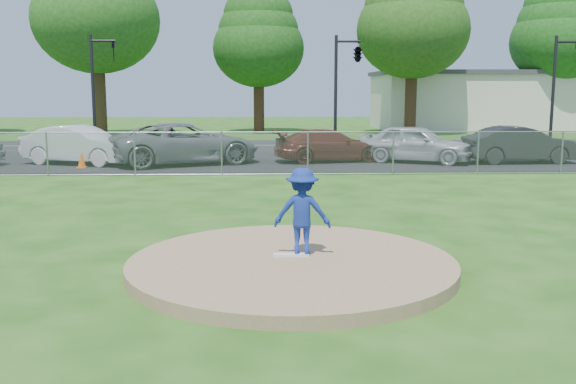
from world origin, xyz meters
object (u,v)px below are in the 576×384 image
at_px(traffic_signal_left, 97,81).
at_px(tree_far_right, 560,30).
at_px(tree_center, 258,37).
at_px(parked_car_pearl, 416,143).
at_px(commercial_building, 485,100).
at_px(traffic_signal_center, 356,56).
at_px(tree_left, 95,3).
at_px(parked_car_gray, 186,144).
at_px(traffic_signal_right, 558,81).
at_px(parked_car_charcoal, 520,145).
at_px(pitcher, 302,212).
at_px(tree_right, 413,16).
at_px(parked_car_white, 80,145).
at_px(traffic_cone, 82,160).
at_px(parked_car_darkred, 329,145).

bearing_deg(traffic_signal_left, tree_far_right, 24.32).
relative_size(tree_center, parked_car_pearl, 2.17).
relative_size(commercial_building, traffic_signal_center, 2.93).
height_order(commercial_building, tree_center, tree_center).
distance_m(tree_left, parked_car_gray, 18.75).
height_order(traffic_signal_right, parked_car_pearl, traffic_signal_right).
height_order(traffic_signal_right, parked_car_charcoal, traffic_signal_right).
xyz_separation_m(traffic_signal_left, pitcher, (8.95, -21.74, -2.42)).
height_order(tree_right, parked_car_white, tree_right).
bearing_deg(traffic_signal_left, parked_car_pearl, -23.55).
relative_size(tree_far_right, parked_car_white, 2.31).
bearing_deg(parked_car_gray, traffic_cone, 83.99).
bearing_deg(parked_car_gray, traffic_signal_right, -93.06).
bearing_deg(pitcher, tree_center, -79.90).
bearing_deg(pitcher, commercial_building, -104.65).
distance_m(traffic_signal_center, traffic_signal_right, 10.34).
xyz_separation_m(tree_left, tree_far_right, (31.00, 4.00, -1.18)).
bearing_deg(parked_car_darkred, tree_left, 29.33).
distance_m(tree_left, tree_far_right, 31.28).
height_order(pitcher, parked_car_pearl, pitcher).
height_order(traffic_signal_left, parked_car_gray, traffic_signal_left).
xyz_separation_m(traffic_signal_right, parked_car_white, (-22.10, -6.52, -2.59)).
relative_size(tree_left, parked_car_charcoal, 2.79).
relative_size(traffic_signal_center, parked_car_gray, 0.96).
bearing_deg(parked_car_darkred, parked_car_white, 81.61).
distance_m(tree_left, traffic_signal_left, 10.48).
xyz_separation_m(traffic_cone, parked_car_charcoal, (17.33, 1.18, 0.43)).
bearing_deg(parked_car_white, tree_right, -26.76).
distance_m(parked_car_gray, parked_car_charcoal, 13.53).
xyz_separation_m(tree_center, parked_car_darkred, (3.15, -17.85, -5.79)).
relative_size(tree_left, traffic_signal_right, 2.24).
xyz_separation_m(traffic_signal_left, traffic_signal_center, (12.73, -0.00, 1.25)).
xyz_separation_m(tree_center, traffic_signal_center, (4.97, -12.00, -1.86)).
distance_m(tree_center, tree_far_right, 21.03).
bearing_deg(traffic_cone, traffic_signal_right, 19.68).
bearing_deg(parked_car_pearl, traffic_signal_center, 39.74).
distance_m(tree_far_right, traffic_signal_left, 31.78).
distance_m(tree_left, tree_center, 10.59).
xyz_separation_m(tree_left, traffic_signal_center, (14.97, -9.00, -3.63)).
bearing_deg(traffic_signal_right, parked_car_charcoal, -123.65).
bearing_deg(commercial_building, parked_car_gray, -131.06).
bearing_deg(parked_car_white, tree_center, -1.50).
relative_size(pitcher, parked_car_pearl, 0.33).
height_order(traffic_signal_center, parked_car_charcoal, traffic_signal_center).
bearing_deg(tree_center, parked_car_charcoal, -59.72).
xyz_separation_m(tree_far_right, parked_car_white, (-27.86, -19.52, -6.28)).
height_order(tree_center, parked_car_white, tree_center).
bearing_deg(pitcher, parked_car_charcoal, -114.46).
bearing_deg(pitcher, traffic_cone, -53.17).
xyz_separation_m(traffic_signal_right, parked_car_charcoal, (-4.38, -6.59, -2.61)).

